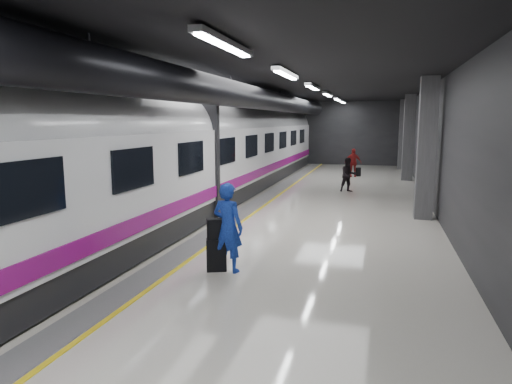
% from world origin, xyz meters
% --- Properties ---
extents(ground, '(40.00, 40.00, 0.00)m').
position_xyz_m(ground, '(0.00, 0.00, 0.00)').
color(ground, beige).
rests_on(ground, ground).
extents(platform_hall, '(10.02, 40.02, 4.51)m').
position_xyz_m(platform_hall, '(-0.29, 0.96, 3.54)').
color(platform_hall, black).
rests_on(platform_hall, ground).
extents(train, '(3.05, 38.00, 4.05)m').
position_xyz_m(train, '(-3.25, -0.00, 2.07)').
color(train, black).
rests_on(train, ground).
extents(traveler_main, '(0.77, 0.60, 1.88)m').
position_xyz_m(traveler_main, '(0.15, -4.65, 0.94)').
color(traveler_main, blue).
rests_on(traveler_main, ground).
extents(suitcase_main, '(0.49, 0.40, 0.68)m').
position_xyz_m(suitcase_main, '(-0.10, -4.68, 0.34)').
color(suitcase_main, black).
rests_on(suitcase_main, ground).
extents(shoulder_bag, '(0.37, 0.31, 0.43)m').
position_xyz_m(shoulder_bag, '(-0.13, -4.69, 0.90)').
color(shoulder_bag, black).
rests_on(shoulder_bag, suitcase_main).
extents(traveler_far_a, '(0.91, 0.83, 1.52)m').
position_xyz_m(traveler_far_a, '(1.82, 7.02, 0.76)').
color(traveler_far_a, black).
rests_on(traveler_far_a, ground).
extents(traveler_far_b, '(0.99, 0.54, 1.59)m').
position_xyz_m(traveler_far_b, '(1.68, 12.82, 0.80)').
color(traveler_far_b, maroon).
rests_on(traveler_far_b, ground).
extents(suitcase_far, '(0.37, 0.28, 0.49)m').
position_xyz_m(suitcase_far, '(1.94, 13.10, 0.25)').
color(suitcase_far, black).
rests_on(suitcase_far, ground).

